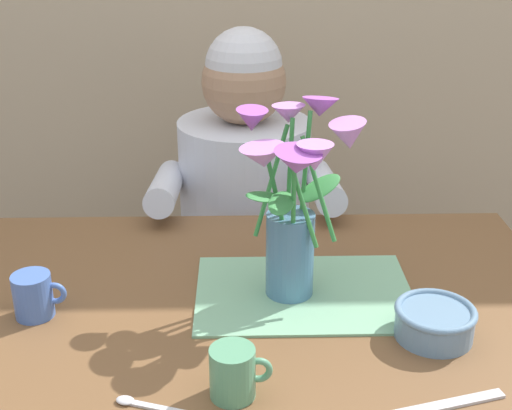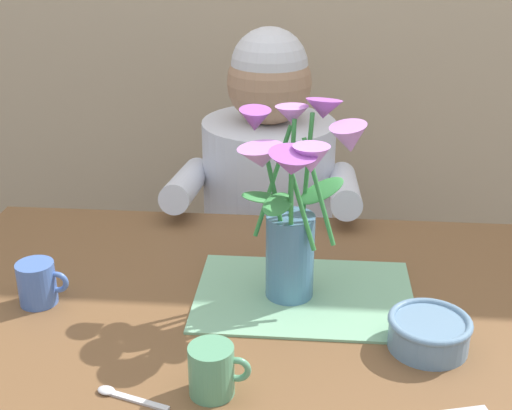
{
  "view_description": "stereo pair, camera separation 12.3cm",
  "coord_description": "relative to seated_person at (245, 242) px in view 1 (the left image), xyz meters",
  "views": [
    {
      "loc": [
        -0.0,
        -1.07,
        1.41
      ],
      "look_at": [
        0.03,
        0.05,
        0.92
      ],
      "focal_mm": 49.04,
      "sensor_mm": 36.0,
      "label": 1
    },
    {
      "loc": [
        0.12,
        -1.07,
        1.41
      ],
      "look_at": [
        0.03,
        0.05,
        0.92
      ],
      "focal_mm": 49.04,
      "sensor_mm": 36.0,
      "label": 2
    }
  ],
  "objects": [
    {
      "name": "flower_vase",
      "position": [
        0.08,
        -0.58,
        0.37
      ],
      "size": [
        0.25,
        0.23,
        0.36
      ],
      "color": "teal",
      "rests_on": "dining_table"
    },
    {
      "name": "tea_cup",
      "position": [
        -0.02,
        -0.86,
        0.22
      ],
      "size": [
        0.09,
        0.07,
        0.08
      ],
      "color": "#569970",
      "rests_on": "dining_table"
    },
    {
      "name": "dinner_knife",
      "position": [
        0.28,
        -0.89,
        0.18
      ],
      "size": [
        0.19,
        0.07,
        0.0
      ],
      "primitive_type": "cube",
      "rotation": [
        0.0,
        0.0,
        0.26
      ],
      "color": "silver",
      "rests_on": "dining_table"
    },
    {
      "name": "seated_person",
      "position": [
        0.0,
        0.0,
        0.0
      ],
      "size": [
        0.45,
        0.47,
        1.14
      ],
      "rotation": [
        0.0,
        0.0,
        -0.0
      ],
      "color": "#4C4C56",
      "rests_on": "ground_plane"
    },
    {
      "name": "dining_table",
      "position": [
        -0.01,
        -0.62,
        0.08
      ],
      "size": [
        1.2,
        0.8,
        0.74
      ],
      "color": "brown",
      "rests_on": "ground_plane"
    },
    {
      "name": "ceramic_mug",
      "position": [
        -0.37,
        -0.63,
        0.22
      ],
      "size": [
        0.09,
        0.07,
        0.08
      ],
      "color": "#476BB7",
      "rests_on": "dining_table"
    },
    {
      "name": "spoon_0",
      "position": [
        -0.16,
        -0.88,
        0.18
      ],
      "size": [
        0.12,
        0.05,
        0.01
      ],
      "color": "silver",
      "rests_on": "dining_table"
    },
    {
      "name": "striped_placemat",
      "position": [
        0.11,
        -0.57,
        0.18
      ],
      "size": [
        0.4,
        0.28,
        0.0
      ],
      "primitive_type": "cube",
      "color": "#7AB289",
      "rests_on": "dining_table"
    },
    {
      "name": "ceramic_bowl",
      "position": [
        0.31,
        -0.71,
        0.21
      ],
      "size": [
        0.14,
        0.14,
        0.06
      ],
      "color": "#6689A8",
      "rests_on": "dining_table"
    }
  ]
}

